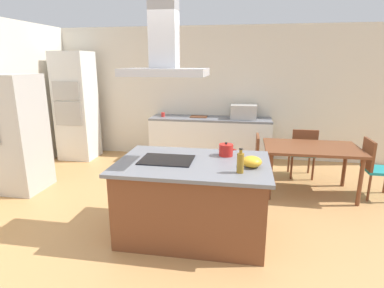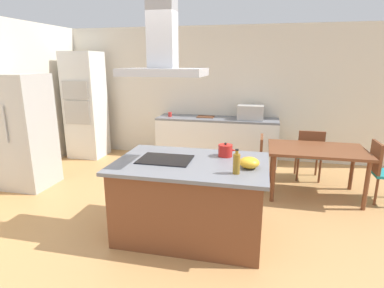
{
  "view_description": "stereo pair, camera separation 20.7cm",
  "coord_description": "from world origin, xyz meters",
  "px_view_note": "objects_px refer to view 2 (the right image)",
  "views": [
    {
      "loc": [
        0.55,
        -3.33,
        2.0
      ],
      "look_at": [
        -0.08,
        0.4,
        1.0
      ],
      "focal_mm": 29.21,
      "sensor_mm": 36.0,
      "label": 1
    },
    {
      "loc": [
        0.75,
        -3.29,
        2.0
      ],
      "look_at": [
        -0.08,
        0.4,
        1.0
      ],
      "focal_mm": 29.21,
      "sensor_mm": 36.0,
      "label": 2
    }
  ],
  "objects_px": {
    "mixing_bowl": "(249,163)",
    "refrigerator": "(22,132)",
    "wall_oven_stack": "(86,105)",
    "cutting_board": "(206,117)",
    "chair_facing_back_wall": "(309,152)",
    "range_hood": "(163,52)",
    "coffee_mug_red": "(170,114)",
    "chair_at_left_end": "(254,160)",
    "dining_table": "(316,154)",
    "tea_kettle": "(225,150)",
    "chair_at_right_end": "(382,168)",
    "countertop_microwave": "(251,112)",
    "olive_oil_bottle": "(236,163)",
    "cooktop": "(165,159)"
  },
  "relations": [
    {
      "from": "olive_oil_bottle",
      "to": "mixing_bowl",
      "type": "height_order",
      "value": "olive_oil_bottle"
    },
    {
      "from": "refrigerator",
      "to": "countertop_microwave",
      "type": "bearing_deg",
      "value": 29.62
    },
    {
      "from": "cutting_board",
      "to": "range_hood",
      "type": "relative_size",
      "value": 0.38
    },
    {
      "from": "cooktop",
      "to": "cutting_board",
      "type": "height_order",
      "value": "cutting_board"
    },
    {
      "from": "tea_kettle",
      "to": "olive_oil_bottle",
      "type": "bearing_deg",
      "value": -72.73
    },
    {
      "from": "chair_at_left_end",
      "to": "range_hood",
      "type": "xyz_separation_m",
      "value": [
        -0.98,
        -1.49,
        1.59
      ]
    },
    {
      "from": "chair_facing_back_wall",
      "to": "mixing_bowl",
      "type": "bearing_deg",
      "value": -112.75
    },
    {
      "from": "chair_facing_back_wall",
      "to": "coffee_mug_red",
      "type": "bearing_deg",
      "value": 165.61
    },
    {
      "from": "wall_oven_stack",
      "to": "chair_at_right_end",
      "type": "relative_size",
      "value": 2.47
    },
    {
      "from": "range_hood",
      "to": "refrigerator",
      "type": "bearing_deg",
      "value": 161.77
    },
    {
      "from": "wall_oven_stack",
      "to": "cutting_board",
      "type": "bearing_deg",
      "value": 6.39
    },
    {
      "from": "chair_facing_back_wall",
      "to": "range_hood",
      "type": "bearing_deg",
      "value": -131.3
    },
    {
      "from": "tea_kettle",
      "to": "refrigerator",
      "type": "height_order",
      "value": "refrigerator"
    },
    {
      "from": "chair_at_right_end",
      "to": "range_hood",
      "type": "relative_size",
      "value": 0.99
    },
    {
      "from": "wall_oven_stack",
      "to": "chair_at_right_end",
      "type": "height_order",
      "value": "wall_oven_stack"
    },
    {
      "from": "wall_oven_stack",
      "to": "olive_oil_bottle",
      "type": "bearing_deg",
      "value": -40.42
    },
    {
      "from": "mixing_bowl",
      "to": "wall_oven_stack",
      "type": "xyz_separation_m",
      "value": [
        -3.55,
        2.72,
        0.14
      ]
    },
    {
      "from": "dining_table",
      "to": "cutting_board",
      "type": "bearing_deg",
      "value": 143.49
    },
    {
      "from": "tea_kettle",
      "to": "refrigerator",
      "type": "xyz_separation_m",
      "value": [
        -3.33,
        0.58,
        -0.06
      ]
    },
    {
      "from": "wall_oven_stack",
      "to": "chair_facing_back_wall",
      "type": "relative_size",
      "value": 2.47
    },
    {
      "from": "mixing_bowl",
      "to": "refrigerator",
      "type": "distance_m",
      "value": 3.76
    },
    {
      "from": "chair_at_left_end",
      "to": "dining_table",
      "type": "bearing_deg",
      "value": 0.0
    },
    {
      "from": "mixing_bowl",
      "to": "cutting_board",
      "type": "height_order",
      "value": "mixing_bowl"
    },
    {
      "from": "cooktop",
      "to": "refrigerator",
      "type": "bearing_deg",
      "value": 161.77
    },
    {
      "from": "tea_kettle",
      "to": "refrigerator",
      "type": "bearing_deg",
      "value": 170.09
    },
    {
      "from": "chair_facing_back_wall",
      "to": "chair_at_right_end",
      "type": "bearing_deg",
      "value": -36.01
    },
    {
      "from": "wall_oven_stack",
      "to": "chair_facing_back_wall",
      "type": "xyz_separation_m",
      "value": [
        4.48,
        -0.49,
        -0.59
      ]
    },
    {
      "from": "cooktop",
      "to": "tea_kettle",
      "type": "relative_size",
      "value": 2.71
    },
    {
      "from": "cutting_board",
      "to": "coffee_mug_red",
      "type": "bearing_deg",
      "value": -173.07
    },
    {
      "from": "wall_oven_stack",
      "to": "countertop_microwave",
      "type": "bearing_deg",
      "value": 3.89
    },
    {
      "from": "coffee_mug_red",
      "to": "mixing_bowl",
      "type": "bearing_deg",
      "value": -59.0
    },
    {
      "from": "wall_oven_stack",
      "to": "refrigerator",
      "type": "relative_size",
      "value": 1.21
    },
    {
      "from": "coffee_mug_red",
      "to": "wall_oven_stack",
      "type": "relative_size",
      "value": 0.04
    },
    {
      "from": "mixing_bowl",
      "to": "chair_facing_back_wall",
      "type": "distance_m",
      "value": 2.45
    },
    {
      "from": "mixing_bowl",
      "to": "chair_at_right_end",
      "type": "height_order",
      "value": "mixing_bowl"
    },
    {
      "from": "mixing_bowl",
      "to": "coffee_mug_red",
      "type": "xyz_separation_m",
      "value": [
        -1.75,
        2.91,
        -0.01
      ]
    },
    {
      "from": "mixing_bowl",
      "to": "range_hood",
      "type": "height_order",
      "value": "range_hood"
    },
    {
      "from": "refrigerator",
      "to": "chair_facing_back_wall",
      "type": "bearing_deg",
      "value": 15.57
    },
    {
      "from": "cooktop",
      "to": "olive_oil_bottle",
      "type": "xyz_separation_m",
      "value": [
        0.84,
        -0.28,
        0.1
      ]
    },
    {
      "from": "tea_kettle",
      "to": "chair_at_right_end",
      "type": "distance_m",
      "value": 2.5
    },
    {
      "from": "coffee_mug_red",
      "to": "chair_facing_back_wall",
      "type": "height_order",
      "value": "coffee_mug_red"
    },
    {
      "from": "mixing_bowl",
      "to": "chair_at_left_end",
      "type": "bearing_deg",
      "value": 89.37
    },
    {
      "from": "tea_kettle",
      "to": "coffee_mug_red",
      "type": "relative_size",
      "value": 2.46
    },
    {
      "from": "mixing_bowl",
      "to": "chair_facing_back_wall",
      "type": "bearing_deg",
      "value": 67.25
    },
    {
      "from": "cooktop",
      "to": "range_hood",
      "type": "distance_m",
      "value": 1.2
    },
    {
      "from": "countertop_microwave",
      "to": "range_hood",
      "type": "distance_m",
      "value": 3.18
    },
    {
      "from": "chair_at_left_end",
      "to": "cutting_board",
      "type": "bearing_deg",
      "value": 125.63
    },
    {
      "from": "olive_oil_bottle",
      "to": "mixing_bowl",
      "type": "bearing_deg",
      "value": 59.86
    },
    {
      "from": "countertop_microwave",
      "to": "dining_table",
      "type": "distance_m",
      "value": 1.78
    },
    {
      "from": "wall_oven_stack",
      "to": "chair_facing_back_wall",
      "type": "distance_m",
      "value": 4.55
    }
  ]
}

